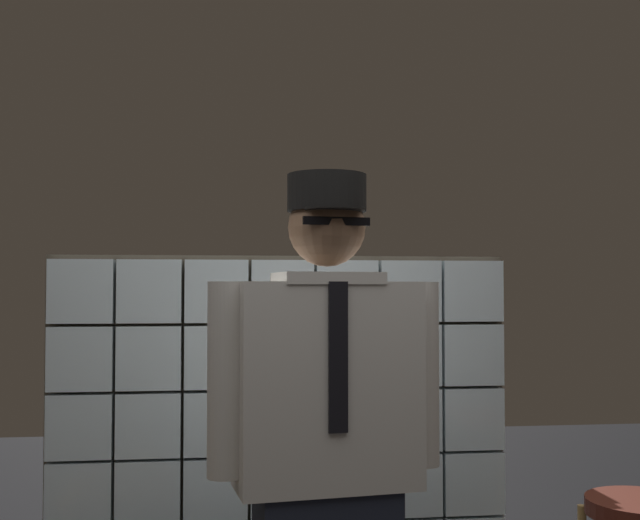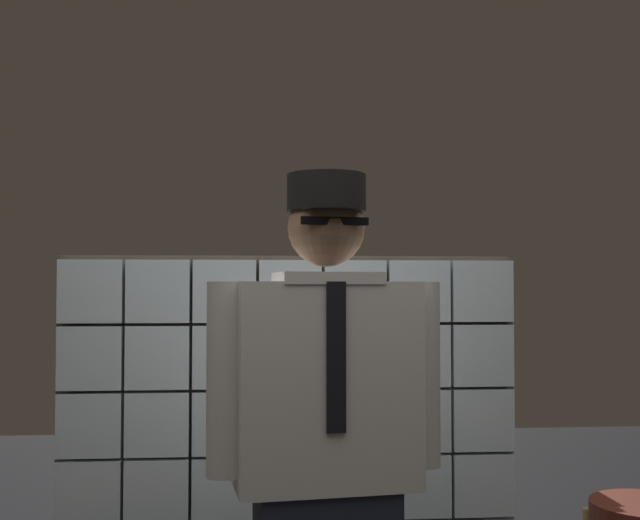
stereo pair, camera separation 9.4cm
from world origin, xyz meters
TOP-DOWN VIEW (x-y plane):
  - glass_block_wall at (0.00, 1.13)m, footprint 1.88×0.10m
  - standing_person at (0.07, 0.26)m, footprint 0.72×0.34m

SIDE VIEW (x-z plane):
  - glass_block_wall at x=0.00m, z-range -0.02..1.60m
  - standing_person at x=0.07m, z-range 0.04..1.85m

